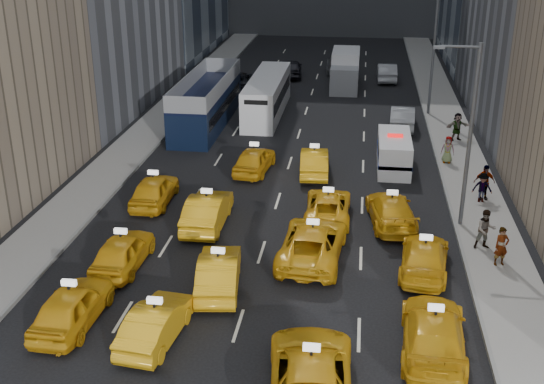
{
  "coord_description": "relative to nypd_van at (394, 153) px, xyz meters",
  "views": [
    {
      "loc": [
        4.1,
        -19.34,
        14.38
      ],
      "look_at": [
        0.17,
        10.39,
        2.0
      ],
      "focal_mm": 45.0,
      "sensor_mm": 36.0,
      "label": 1
    }
  ],
  "objects": [
    {
      "name": "taxi_11",
      "position": [
        0.88,
        -12.79,
        -0.26
      ],
      "size": [
        2.53,
        5.06,
        1.41
      ],
      "primitive_type": "imported",
      "rotation": [
        0.0,
        0.0,
        3.02
      ],
      "color": "orange",
      "rests_on": "ground"
    },
    {
      "name": "pedestrian_4",
      "position": [
        3.26,
        1.01,
        0.02
      ],
      "size": [
        0.86,
        0.55,
        1.66
      ],
      "primitive_type": "imported",
      "rotation": [
        0.0,
        0.0,
        -0.13
      ],
      "color": "gray",
      "rests_on": "sidewalk_east"
    },
    {
      "name": "nypd_van",
      "position": [
        0.0,
        0.0,
        0.0
      ],
      "size": [
        2.09,
        5.02,
        2.13
      ],
      "rotation": [
        0.0,
        0.0,
        0.03
      ],
      "color": "white",
      "rests_on": "ground"
    },
    {
      "name": "taxi_15",
      "position": [
        -0.38,
        -8.1,
        -0.22
      ],
      "size": [
        2.71,
        5.31,
        1.47
      ],
      "primitive_type": "imported",
      "rotation": [
        0.0,
        0.0,
        3.27
      ],
      "color": "orange",
      "rests_on": "ground"
    },
    {
      "name": "curb_west",
      "position": [
        -15.34,
        5.06,
        -0.87
      ],
      "size": [
        0.15,
        90.0,
        0.18
      ],
      "primitive_type": "cube",
      "color": "slate",
      "rests_on": "ground"
    },
    {
      "name": "double_decker",
      "position": [
        -13.14,
        7.5,
        0.81
      ],
      "size": [
        3.14,
        12.33,
        3.57
      ],
      "rotation": [
        0.0,
        0.0,
        0.03
      ],
      "color": "black",
      "rests_on": "ground"
    },
    {
      "name": "streetlight_near",
      "position": [
        2.89,
        -7.94,
        3.96
      ],
      "size": [
        2.15,
        0.22,
        9.0
      ],
      "color": "#595B60",
      "rests_on": "ground"
    },
    {
      "name": "ground",
      "position": [
        -6.29,
        -19.94,
        -0.96
      ],
      "size": [
        160.0,
        160.0,
        0.0
      ],
      "primitive_type": "plane",
      "color": "black",
      "rests_on": "ground"
    },
    {
      "name": "pedestrian_1",
      "position": [
        3.74,
        -10.5,
        0.13
      ],
      "size": [
        0.98,
        0.64,
        1.88
      ],
      "primitive_type": "imported",
      "rotation": [
        0.0,
        0.0,
        0.16
      ],
      "color": "gray",
      "rests_on": "sidewalk_east"
    },
    {
      "name": "taxi_5",
      "position": [
        -9.04,
        -19.21,
        -0.25
      ],
      "size": [
        1.98,
        4.45,
        1.42
      ],
      "primitive_type": "imported",
      "rotation": [
        0.0,
        0.0,
        3.03
      ],
      "color": "orange",
      "rests_on": "ground"
    },
    {
      "name": "taxi_7",
      "position": [
        0.76,
        -18.63,
        -0.18
      ],
      "size": [
        2.51,
        5.53,
        1.57
      ],
      "primitive_type": "imported",
      "rotation": [
        0.0,
        0.0,
        3.08
      ],
      "color": "orange",
      "rests_on": "ground"
    },
    {
      "name": "taxi_8",
      "position": [
        -12.06,
        -14.11,
        -0.2
      ],
      "size": [
        1.91,
        4.5,
        1.52
      ],
      "primitive_type": "imported",
      "rotation": [
        0.0,
        0.0,
        3.12
      ],
      "color": "orange",
      "rests_on": "ground"
    },
    {
      "name": "pedestrian_5",
      "position": [
        4.34,
        5.61,
        0.12
      ],
      "size": [
        1.79,
        1.09,
        1.86
      ],
      "primitive_type": "imported",
      "rotation": [
        0.0,
        0.0,
        0.37
      ],
      "color": "gray",
      "rests_on": "sidewalk_east"
    },
    {
      "name": "city_bus",
      "position": [
        -9.19,
        10.77,
        0.47
      ],
      "size": [
        2.93,
        11.29,
        2.89
      ],
      "rotation": [
        0.0,
        0.0,
        -0.05
      ],
      "color": "silver",
      "rests_on": "ground"
    },
    {
      "name": "box_truck",
      "position": [
        -3.59,
        20.06,
        0.57
      ],
      "size": [
        3.06,
        7.05,
        3.13
      ],
      "rotation": [
        0.0,
        0.0,
        0.11
      ],
      "color": "silver",
      "rests_on": "ground"
    },
    {
      "name": "curb_east",
      "position": [
        2.76,
        5.06,
        -0.87
      ],
      "size": [
        0.15,
        90.0,
        0.18
      ],
      "primitive_type": "cube",
      "color": "slate",
      "rests_on": "ground"
    },
    {
      "name": "streetlight_far",
      "position": [
        2.89,
        12.06,
        3.96
      ],
      "size": [
        2.15,
        0.22,
        9.0
      ],
      "color": "#595B60",
      "rests_on": "ground"
    },
    {
      "name": "misc_car_2",
      "position": [
        -4.41,
        26.24,
        -0.16
      ],
      "size": [
        2.43,
        5.6,
        1.6
      ],
      "primitive_type": "imported",
      "rotation": [
        0.0,
        0.0,
        3.17
      ],
      "color": "slate",
      "rests_on": "ground"
    },
    {
      "name": "taxi_4",
      "position": [
        -12.44,
        -18.65,
        -0.18
      ],
      "size": [
        1.99,
        4.64,
        1.56
      ],
      "primitive_type": "imported",
      "rotation": [
        0.0,
        0.0,
        3.11
      ],
      "color": "orange",
      "rests_on": "ground"
    },
    {
      "name": "taxi_14",
      "position": [
        -3.52,
        -7.79,
        -0.3
      ],
      "size": [
        2.28,
        4.82,
        1.33
      ],
      "primitive_type": "imported",
      "rotation": [
        0.0,
        0.0,
        3.16
      ],
      "color": "orange",
      "rests_on": "ground"
    },
    {
      "name": "misc_car_4",
      "position": [
        0.12,
        23.19,
        -0.17
      ],
      "size": [
        1.75,
        4.85,
        1.59
      ],
      "primitive_type": "imported",
      "rotation": [
        0.0,
        0.0,
        3.16
      ],
      "color": "#929499",
      "rests_on": "ground"
    },
    {
      "name": "taxi_13",
      "position": [
        -9.34,
        -9.47,
        -0.15
      ],
      "size": [
        1.75,
        4.96,
        1.63
      ],
      "primitive_type": "imported",
      "rotation": [
        0.0,
        0.0,
        3.15
      ],
      "color": "orange",
      "rests_on": "ground"
    },
    {
      "name": "taxi_17",
      "position": [
        -4.67,
        -1.58,
        -0.21
      ],
      "size": [
        1.91,
        4.69,
        1.51
      ],
      "primitive_type": "imported",
      "rotation": [
        0.0,
        0.0,
        3.21
      ],
      "color": "orange",
      "rests_on": "ground"
    },
    {
      "name": "taxi_16",
      "position": [
        -8.22,
        -1.74,
        -0.2
      ],
      "size": [
        2.28,
        4.63,
        1.52
      ],
      "primitive_type": "imported",
      "rotation": [
        0.0,
        0.0,
        3.03
      ],
      "color": "orange",
      "rests_on": "ground"
    },
    {
      "name": "pedestrian_3",
      "position": [
        4.56,
        -4.59,
        0.15
      ],
      "size": [
        1.2,
        0.69,
        1.93
      ],
      "primitive_type": "imported",
      "rotation": [
        0.0,
        0.0,
        0.16
      ],
      "color": "gray",
      "rests_on": "sidewalk_east"
    },
    {
      "name": "misc_car_0",
      "position": [
        0.89,
        8.45,
        -0.17
      ],
      "size": [
        1.94,
        4.88,
        1.58
      ],
      "primitive_type": "imported",
      "rotation": [
        0.0,
        0.0,
        3.08
      ],
      "color": "#ABADB3",
      "rests_on": "ground"
    },
    {
      "name": "taxi_6",
      "position": [
        -3.29,
        -21.57,
        -0.15
      ],
      "size": [
        3.14,
        6.04,
        1.62
      ],
      "primitive_type": "imported",
      "rotation": [
        0.0,
        0.0,
        3.22
      ],
      "color": "orange",
      "rests_on": "ground"
    },
    {
      "name": "sidewalk_west",
      "position": [
        -16.79,
        5.06,
        -0.89
      ],
      "size": [
        3.0,
        90.0,
        0.15
      ],
      "primitive_type": "cube",
      "color": "gray",
      "rests_on": "ground"
    },
    {
      "name": "taxi_9",
      "position": [
        -7.55,
        -15.34,
        -0.2
      ],
      "size": [
        2.21,
        4.8,
        1.52
      ],
      "primitive_type": "imported",
      "rotation": [
        0.0,
        0.0,
        3.27
      ],
      "color": "orange",
      "rests_on": "ground"
    },
    {
      "name": "misc_car_1",
      "position": [
        -12.76,
        18.83,
        -0.29
      ],
      "size": [
        2.71,
        5.03,
        1.34
      ],
      "primitive_type": "imported",
      "rotation": [
        0.0,
        0.0,
        3.24
      ],
      "color": "black",
      "rests_on": "ground"
    },
    {
      "name": "misc_car_3",
      "position": [
        -8.68,
        23.57,
        -0.15
      ],
      "size": [
        2.35,
        4.93,
        1.63
      ],
      "primitive_type": "imported",
      "rotation": [
        0.0,
        0.0,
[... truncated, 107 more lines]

